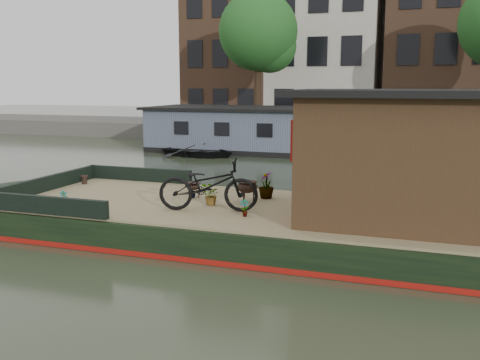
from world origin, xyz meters
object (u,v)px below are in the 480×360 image
(cabin, at_px, (401,154))
(brazier_rear, at_px, (194,190))
(dinghy, at_px, (199,148))
(brazier_front, at_px, (247,192))
(bicycle, at_px, (208,185))
(potted_plant_a, at_px, (245,208))

(cabin, relative_size, brazier_rear, 11.15)
(cabin, distance_m, dinghy, 14.74)
(brazier_front, bearing_deg, dinghy, 118.05)
(bicycle, xyz_separation_m, dinghy, (-5.45, 12.14, -0.82))
(brazier_rear, bearing_deg, potted_plant_a, -38.05)
(bicycle, distance_m, dinghy, 13.33)
(cabin, relative_size, bicycle, 1.99)
(potted_plant_a, height_order, brazier_rear, brazier_rear)
(potted_plant_a, relative_size, brazier_rear, 0.95)
(brazier_front, height_order, dinghy, brazier_front)
(bicycle, bearing_deg, potted_plant_a, -118.22)
(bicycle, xyz_separation_m, potted_plant_a, (0.84, -0.22, -0.36))
(potted_plant_a, relative_size, brazier_front, 0.73)
(brazier_rear, bearing_deg, bicycle, -53.44)
(cabin, xyz_separation_m, brazier_front, (-3.16, 0.34, -0.99))
(bicycle, xyz_separation_m, brazier_rear, (-0.78, 1.05, -0.35))
(brazier_rear, height_order, dinghy, brazier_rear)
(bicycle, distance_m, brazier_front, 1.14)
(bicycle, distance_m, potted_plant_a, 0.94)
(potted_plant_a, distance_m, brazier_front, 1.26)
(cabin, height_order, potted_plant_a, cabin)
(brazier_rear, xyz_separation_m, dinghy, (-4.67, 11.10, -0.47))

